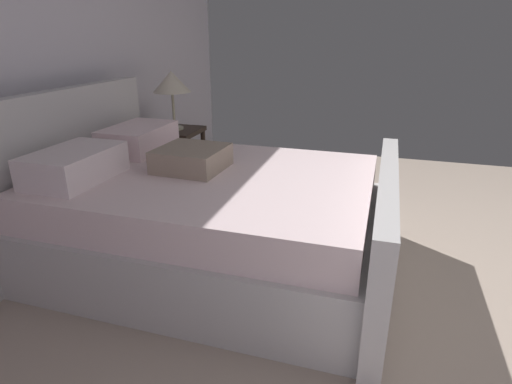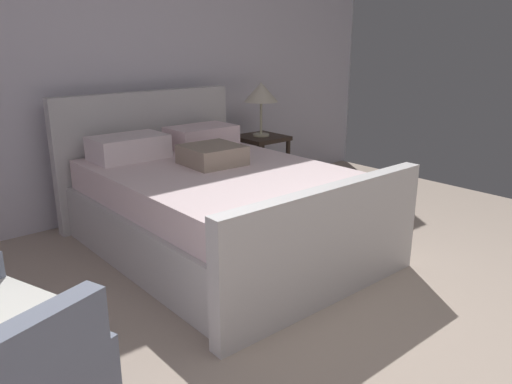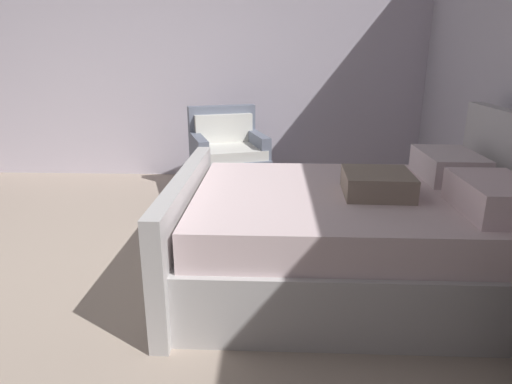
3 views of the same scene
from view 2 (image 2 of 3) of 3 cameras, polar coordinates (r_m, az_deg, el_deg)
name	(u,v)px [view 2 (image 2 of 3)]	position (r m, az deg, el deg)	size (l,w,h in m)	color
ground_plane	(494,367)	(2.79, 25.63, -17.63)	(5.51, 6.45, 0.02)	tan
wall_back	(143,65)	(4.64, -12.86, 14.00)	(5.63, 0.12, 2.58)	silver
bed	(216,204)	(3.69, -4.62, -1.33)	(1.65, 2.19, 1.09)	silver
nightstand_right	(261,156)	(4.95, 0.57, 4.21)	(0.44, 0.44, 0.60)	#30241B
table_lamp_right	(261,93)	(4.85, 0.59, 11.25)	(0.33, 0.33, 0.52)	#B7B293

